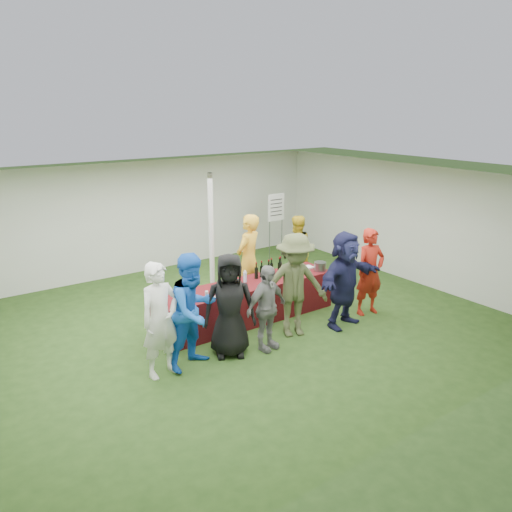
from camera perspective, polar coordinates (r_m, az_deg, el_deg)
ground at (r=9.32m, az=-3.84°, el=-8.27°), size 60.00×60.00×0.00m
tent at (r=10.07m, az=-5.11°, el=1.81°), size 10.00×10.00×10.00m
serving_table at (r=9.50m, az=-0.99°, el=-5.26°), size 3.60×0.80×0.75m
wine_bottles at (r=9.78m, az=1.58°, el=-1.51°), size 0.69×0.13×0.32m
wine_glasses at (r=8.66m, az=-4.95°, el=-4.12°), size 1.08×0.11×0.16m
water_bottle at (r=9.40m, az=-1.26°, el=-2.40°), size 0.07×0.07×0.23m
bar_towel at (r=10.27m, az=5.84°, el=-1.31°), size 0.25×0.18×0.03m
dump_bucket at (r=10.13m, az=7.33°, el=-1.18°), size 0.24×0.24×0.18m
wine_list_sign at (r=12.85m, az=2.30°, el=5.00°), size 0.50×0.03×1.80m
staff_pourer at (r=10.15m, az=-0.87°, el=-0.40°), size 0.81×0.69×1.88m
staff_back at (r=11.46m, az=4.60°, el=0.77°), size 0.81×0.66×1.57m
customer_0 at (r=7.59m, az=-10.88°, el=-7.20°), size 0.73×0.55×1.79m
customer_1 at (r=7.77m, az=-7.14°, el=-6.23°), size 1.05×0.92×1.84m
customer_2 at (r=8.07m, az=-3.04°, el=-5.67°), size 1.00×0.88×1.73m
customer_3 at (r=8.28m, az=1.20°, el=-5.97°), size 0.92×0.50×1.48m
customer_4 at (r=8.74m, az=4.45°, el=-3.39°), size 1.37×1.05×1.87m
customer_5 at (r=9.25m, az=10.11°, el=-2.65°), size 1.74×0.82×1.81m
customer_6 at (r=9.91m, az=12.89°, el=-1.78°), size 0.68×0.49×1.72m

